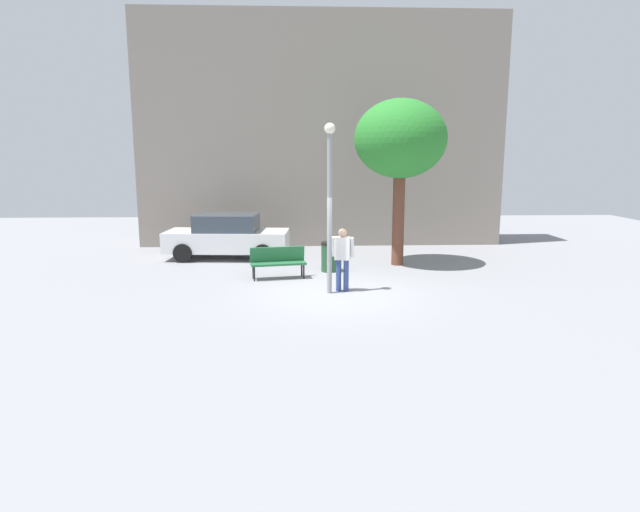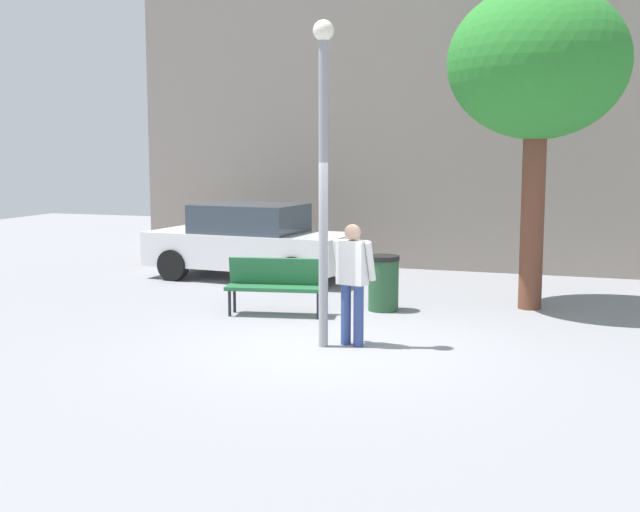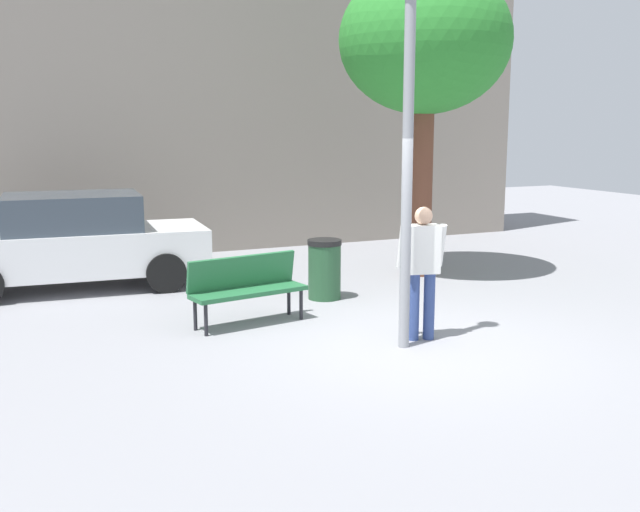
% 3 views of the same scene
% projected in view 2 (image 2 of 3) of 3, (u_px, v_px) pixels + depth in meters
% --- Properties ---
extents(ground_plane, '(36.00, 36.00, 0.00)m').
position_uv_depth(ground_plane, '(336.00, 346.00, 11.20)').
color(ground_plane, gray).
extents(building_facade, '(14.31, 2.00, 8.93)m').
position_uv_depth(building_facade, '(448.00, 69.00, 18.47)').
color(building_facade, gray).
rests_on(building_facade, ground_plane).
extents(lamppost, '(0.28, 0.28, 4.34)m').
position_uv_depth(lamppost, '(323.00, 156.00, 10.82)').
color(lamppost, gray).
rests_on(lamppost, ground_plane).
extents(person_by_lamppost, '(0.63, 0.39, 1.67)m').
position_uv_depth(person_by_lamppost, '(353.00, 276.00, 11.10)').
color(person_by_lamppost, '#334784').
rests_on(person_by_lamppost, ground_plane).
extents(park_bench, '(1.66, 0.75, 0.92)m').
position_uv_depth(park_bench, '(276.00, 281.00, 13.21)').
color(park_bench, '#236038').
rests_on(park_bench, ground_plane).
extents(plaza_tree, '(2.93, 2.93, 5.31)m').
position_uv_depth(plaza_tree, '(538.00, 66.00, 13.27)').
color(plaza_tree, brown).
rests_on(plaza_tree, ground_plane).
extents(parked_car_white, '(4.32, 2.06, 1.55)m').
position_uv_depth(parked_car_white, '(250.00, 242.00, 16.80)').
color(parked_car_white, silver).
rests_on(parked_car_white, ground_plane).
extents(trash_bin, '(0.53, 0.53, 0.92)m').
position_uv_depth(trash_bin, '(383.00, 283.00, 13.57)').
color(trash_bin, '#234C2D').
rests_on(trash_bin, ground_plane).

